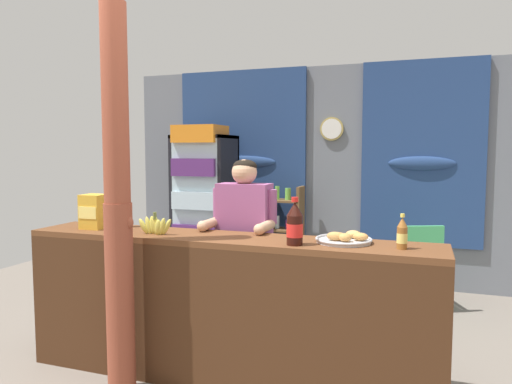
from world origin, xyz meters
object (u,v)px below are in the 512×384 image
Objects in this scene: soda_bottle_iced_tea at (402,234)px; snack_box_choco_powder at (94,211)px; drink_fridge at (204,198)px; plastic_lawn_chair at (416,261)px; shopkeeper at (244,233)px; stall_counter at (218,299)px; banana_bunch at (155,226)px; timber_post at (118,211)px; bottle_shelf_rack at (282,232)px; pastry_tray at (345,239)px; soda_bottle_cola at (295,225)px; soda_bottle_orange_soda at (127,214)px.

snack_box_choco_powder reaches higher than soda_bottle_iced_tea.
drink_fridge is 2.46m from plastic_lawn_chair.
shopkeeper is (-1.22, -1.57, 0.46)m from plastic_lawn_chair.
banana_bunch is at bearing 177.21° from stall_counter.
bottle_shelf_rack is (0.26, 2.86, -0.58)m from timber_post.
timber_post reaches higher than plastic_lawn_chair.
drink_fridge is at bearing 133.44° from pastry_tray.
soda_bottle_iced_tea reaches higher than pastry_tray.
drink_fridge is at bearing 93.66° from snack_box_choco_powder.
plastic_lawn_chair is (1.22, 2.06, -0.10)m from stall_counter.
snack_box_choco_powder is at bearing 175.91° from soda_bottle_cola.
drink_fridge is 2.33m from banana_bunch.
timber_post reaches higher than drink_fridge.
soda_bottle_cola is at bearing -10.64° from soda_bottle_orange_soda.
soda_bottle_orange_soda is (-0.85, 0.24, 0.50)m from stall_counter.
timber_post is 2.14× the size of bottle_shelf_rack.
soda_bottle_orange_soda is (-0.28, 0.51, -0.10)m from timber_post.
timber_post reaches higher than bottle_shelf_rack.
soda_bottle_cola is (0.53, -0.52, 0.17)m from shopkeeper.
soda_bottle_orange_soda reaches higher than bottle_shelf_rack.
soda_bottle_cola is at bearing -4.09° from snack_box_choco_powder.
soda_bottle_cola is at bearing -72.32° from bottle_shelf_rack.
drink_fridge is 2.17× the size of plastic_lawn_chair.
soda_bottle_orange_soda is at bearing 38.28° from snack_box_choco_powder.
soda_bottle_orange_soda is 0.43m from banana_bunch.
shopkeeper is (0.57, 0.77, -0.24)m from timber_post.
timber_post is 2.93m from bottle_shelf_rack.
timber_post is at bearing -76.44° from drink_fridge.
bottle_shelf_rack is 2.94m from soda_bottle_iced_tea.
soda_bottle_orange_soda is at bearing 164.53° from stall_counter.
timber_post is at bearing -154.02° from stall_counter.
soda_bottle_cola is (-0.69, -2.09, 0.63)m from plastic_lawn_chair.
pastry_tray is (-0.35, 0.09, -0.07)m from soda_bottle_iced_tea.
soda_bottle_cola is 1.29× the size of soda_bottle_orange_soda.
drink_fridge reaches higher than soda_bottle_orange_soda.
drink_fridge is 6.32× the size of soda_bottle_cola.
bottle_shelf_rack is at bearing 120.09° from soda_bottle_iced_tea.
pastry_tray is 1.29m from banana_bunch.
snack_box_choco_powder is 1.85m from pastry_tray.
drink_fridge is at bearing 136.88° from soda_bottle_iced_tea.
soda_bottle_iced_tea is at bearing 8.29° from soda_bottle_cola.
stall_counter is 1.53× the size of drink_fridge.
soda_bottle_orange_soda is 0.90× the size of snack_box_choco_powder.
shopkeeper is 7.20× the size of soda_bottle_iced_tea.
shopkeeper reaches higher than soda_bottle_iced_tea.
bottle_shelf_rack is 2.46m from soda_bottle_orange_soda.
shopkeeper is at bearing 44.44° from banana_bunch.
shopkeeper reaches higher than stall_counter.
shopkeeper is 0.68m from banana_bunch.
bottle_shelf_rack is 3.93× the size of soda_bottle_cola.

